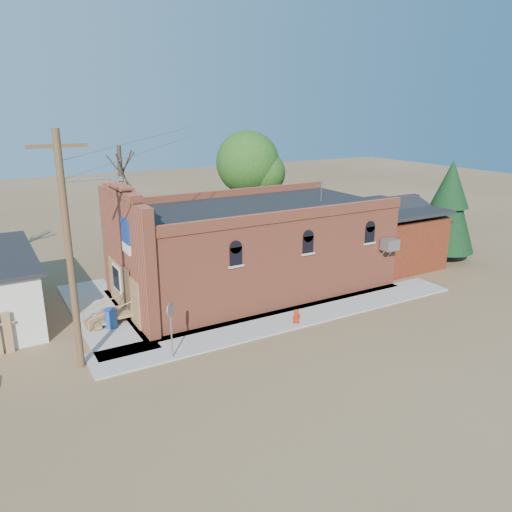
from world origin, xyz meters
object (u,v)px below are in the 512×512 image
brick_bar (249,248)px  stop_sign (170,315)px  fire_hydrant (296,316)px  trash_barrel (111,318)px  utility_pole (70,248)px

brick_bar → stop_sign: (-6.56, -5.49, -0.42)m
fire_hydrant → trash_barrel: size_ratio=0.78×
brick_bar → utility_pole: size_ratio=1.82×
brick_bar → fire_hydrant: 5.58m
utility_pole → trash_barrel: 5.46m
stop_sign → trash_barrel: stop_sign is taller
trash_barrel → brick_bar: bearing=10.1°
brick_bar → fire_hydrant: bearing=-94.5°
fire_hydrant → stop_sign: (-6.15, -0.27, 1.50)m
utility_pole → stop_sign: utility_pole is taller
brick_bar → trash_barrel: size_ratio=18.94×
fire_hydrant → stop_sign: stop_sign is taller
fire_hydrant → stop_sign: bearing=163.0°
utility_pole → trash_barrel: (1.83, 2.88, -4.26)m
utility_pole → fire_hydrant: 10.38m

